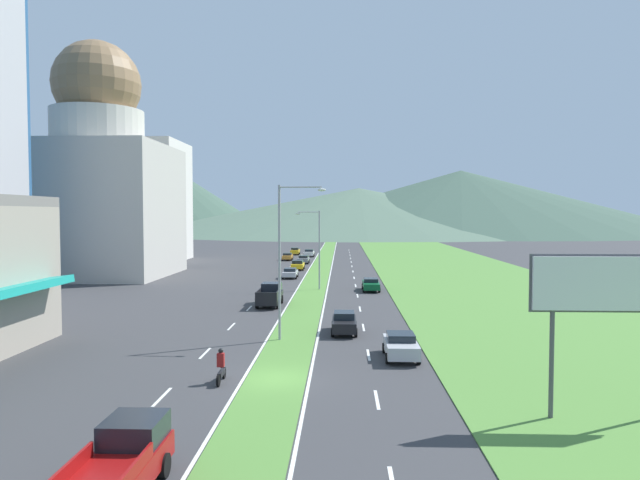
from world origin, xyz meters
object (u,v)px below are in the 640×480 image
car_5 (298,265)px  car_7 (309,253)px  car_0 (344,322)px  car_6 (304,259)px  street_lamp_mid (317,244)px  motorcycle_rider (221,368)px  street_lamp_near (284,252)px  car_2 (401,345)px  car_8 (290,273)px  car_4 (288,256)px  car_1 (371,284)px  car_3 (295,251)px  billboard_roadside (603,292)px  pickup_truck_0 (270,295)px  pickup_truck_1 (120,465)px

car_5 → car_7: size_ratio=1.06×
car_0 → car_6: bearing=-173.2°
street_lamp_mid → motorcycle_rider: (-3.33, -36.21, -4.47)m
street_lamp_near → car_2: 10.26m
car_8 → car_6: bearing=-0.6°
car_4 → car_7: (3.55, 9.02, 0.06)m
car_1 → street_lamp_mid: bearing=-95.8°
car_2 → car_3: car_3 is taller
street_lamp_mid → car_3: size_ratio=2.18×
street_lamp_near → car_8: street_lamp_near is taller
street_lamp_near → billboard_roadside: bearing=-44.3°
street_lamp_mid → car_0: 24.33m
pickup_truck_0 → street_lamp_mid: bearing=-19.2°
car_5 → pickup_truck_1: (0.06, -71.18, 0.21)m
car_4 → car_5: bearing=-169.6°
street_lamp_near → car_1: 27.24m
car_1 → car_3: 57.95m
car_1 → car_4: car_1 is taller
car_0 → car_3: size_ratio=1.00×
car_4 → car_8: bearing=-173.8°
motorcycle_rider → car_5: bearing=0.6°
car_2 → car_7: size_ratio=1.02×
car_4 → car_8: size_ratio=1.04×
street_lamp_mid → pickup_truck_0: (-3.94, -11.30, -4.24)m
car_2 → car_8: size_ratio=0.96×
car_5 → motorcycle_rider: bearing=-179.4°
street_lamp_near → street_lamp_mid: street_lamp_near is taller
car_0 → car_2: (3.39, -7.14, -0.01)m
car_0 → pickup_truck_0: pickup_truck_0 is taller
car_4 → pickup_truck_0: bearing=-176.3°
car_3 → pickup_truck_0: pickup_truck_0 is taller
car_0 → car_7: size_ratio=1.03×
car_1 → car_6: 36.59m
street_lamp_mid → pickup_truck_1: (-3.94, -48.09, -4.24)m
car_1 → street_lamp_near: bearing=-15.7°
billboard_roadside → pickup_truck_0: (-17.78, 29.59, -4.47)m
car_0 → car_4: 65.92m
car_1 → pickup_truck_1: pickup_truck_1 is taller
car_4 → car_8: 29.78m
car_3 → car_4: (-0.24, -14.42, -0.06)m
street_lamp_near → car_8: 38.58m
pickup_truck_0 → motorcycle_rider: bearing=-178.6°
car_0 → car_6: size_ratio=0.88×
street_lamp_near → car_4: bearing=95.3°
car_0 → car_1: 23.32m
car_6 → pickup_truck_0: (-0.08, -45.87, 0.24)m
car_5 → car_7: bearing=-0.4°
car_2 → pickup_truck_0: (-10.40, 19.57, 0.20)m
street_lamp_near → car_1: street_lamp_near is taller
car_2 → car_4: bearing=-169.2°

